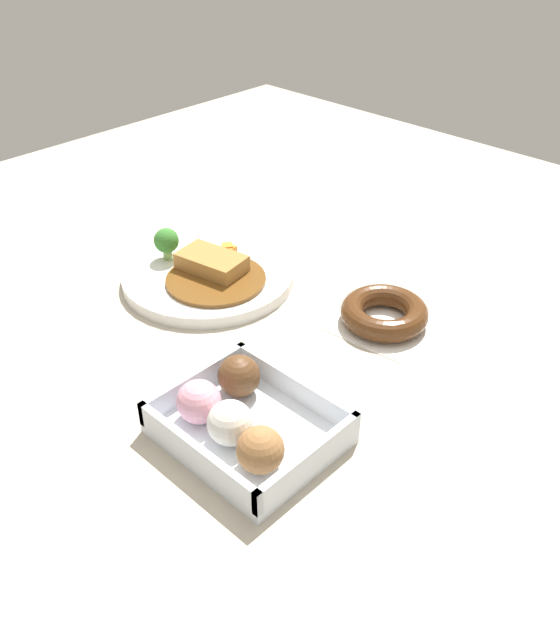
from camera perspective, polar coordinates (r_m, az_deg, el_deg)
The scene contains 4 objects.
ground_plane at distance 0.95m, azimuth -0.81°, elevation 0.90°, with size 1.60×1.60×0.00m, color #B2A893.
curry_plate at distance 1.02m, azimuth -6.14°, elevation 4.01°, with size 0.26×0.26×0.07m.
donut_box at distance 0.74m, azimuth -3.38°, elevation -8.46°, with size 0.19×0.16×0.06m.
chocolate_ring_donut at distance 0.93m, azimuth 8.83°, elevation 0.57°, with size 0.14×0.14×0.03m.
Camera 1 is at (0.56, -0.56, 0.53)m, focal length 37.75 mm.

